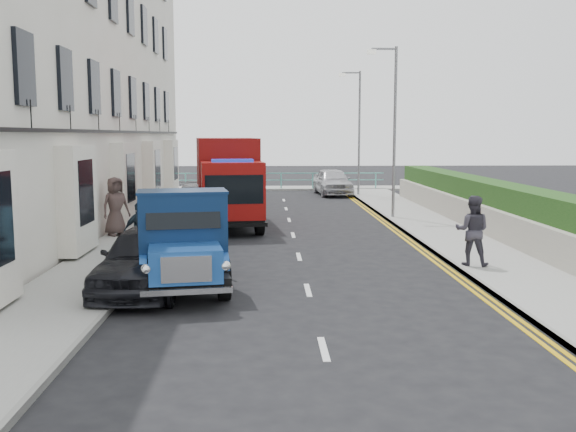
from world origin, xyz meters
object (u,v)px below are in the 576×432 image
object	(u,v)px
bedford_lorry	(183,246)
parked_car_front	(148,258)
lamp_far	(357,126)
lamp_mid	(392,122)
red_lorry	(228,179)

from	to	relation	value
bedford_lorry	parked_car_front	size ratio (longest dim) A/B	1.13
lamp_far	lamp_mid	bearing A→B (deg)	-90.00
lamp_far	parked_car_front	xyz separation A→B (m)	(-7.78, -21.91, -3.25)
lamp_mid	red_lorry	bearing A→B (deg)	-167.33
lamp_far	red_lorry	xyz separation A→B (m)	(-6.60, -11.48, -2.21)
lamp_far	bedford_lorry	size ratio (longest dim) A/B	1.40
red_lorry	lamp_mid	bearing A→B (deg)	5.46
lamp_mid	bedford_lorry	size ratio (longest dim) A/B	1.40
lamp_far	red_lorry	size ratio (longest dim) A/B	1.06
red_lorry	parked_car_front	size ratio (longest dim) A/B	1.50
lamp_mid	lamp_far	size ratio (longest dim) A/B	1.00
bedford_lorry	parked_car_front	distance (m)	0.89
red_lorry	parked_car_front	xyz separation A→B (m)	(-1.18, -10.43, -1.04)
lamp_mid	red_lorry	distance (m)	7.11
lamp_far	red_lorry	world-z (taller)	lamp_far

